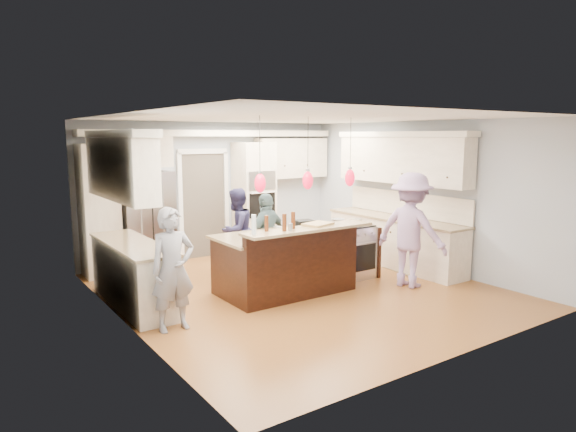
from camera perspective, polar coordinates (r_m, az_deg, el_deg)
name	(u,v)px	position (r m, az deg, el deg)	size (l,w,h in m)	color
ground_plane	(300,290)	(8.26, 1.39, -8.22)	(6.00, 6.00, 0.00)	#A96E2E
room_shell	(301,176)	(7.92, 1.44, 4.46)	(5.54, 6.04, 2.72)	#B2BCC6
refrigerator	(146,221)	(9.66, -15.47, -0.54)	(0.90, 0.70, 1.80)	#B7B7BC
oven_column	(254,198)	(10.61, -3.78, 1.96)	(0.72, 0.69, 2.30)	#FCEBCD
back_upper_cabinets	(184,176)	(9.97, -11.51, 4.35)	(5.30, 0.61, 2.54)	#FCEBCD
right_counter_run	(397,210)	(9.84, 11.97, 0.67)	(0.64, 3.10, 2.51)	#FCEBCD
left_cabinets	(129,234)	(7.63, -17.29, -1.88)	(0.64, 2.30, 2.51)	#FCEBCD
kitchen_island	(285,262)	(8.05, -0.33, -5.09)	(2.10, 1.46, 1.12)	black
island_range	(350,251)	(8.96, 6.88, -3.89)	(0.82, 0.71, 0.92)	#B7B7BC
pendant_lights	(308,180)	(7.36, 2.21, 4.01)	(1.75, 0.15, 1.03)	black
person_bar_end	(173,269)	(6.59, -12.67, -5.82)	(0.57, 0.37, 1.57)	slate
person_far_left	(237,230)	(9.26, -5.74, -1.57)	(0.73, 0.57, 1.51)	#2B2950
person_far_right	(267,237)	(8.72, -2.32, -2.29)	(0.87, 0.36, 1.48)	#4D686C
person_range_side	(411,230)	(8.49, 13.52, -1.54)	(1.20, 0.69, 1.86)	#A785B4
floor_rug	(407,268)	(9.78, 13.08, -5.69)	(0.68, 0.99, 0.01)	olive
water_bottle	(254,225)	(6.85, -3.82, -0.99)	(0.06, 0.06, 0.27)	silver
beer_bottle_a	(266,223)	(7.11, -2.41, -0.83)	(0.06, 0.06, 0.22)	#4D220D
beer_bottle_b	(284,222)	(7.11, -0.40, -0.72)	(0.06, 0.06, 0.24)	#4D220D
beer_bottle_c	(293,220)	(7.30, 0.57, -0.47)	(0.06, 0.06, 0.24)	#4D220D
drink_can	(290,227)	(7.12, 0.27, -1.25)	(0.06, 0.06, 0.11)	#B7B7BC
cutting_board	(318,224)	(7.62, 3.35, -0.90)	(0.43, 0.31, 0.03)	tan
pot_large	(338,223)	(8.68, 5.59, -0.73)	(0.22, 0.22, 0.13)	#B7B7BC
pot_small	(357,221)	(8.95, 7.72, -0.61)	(0.18, 0.18, 0.09)	#B7B7BC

